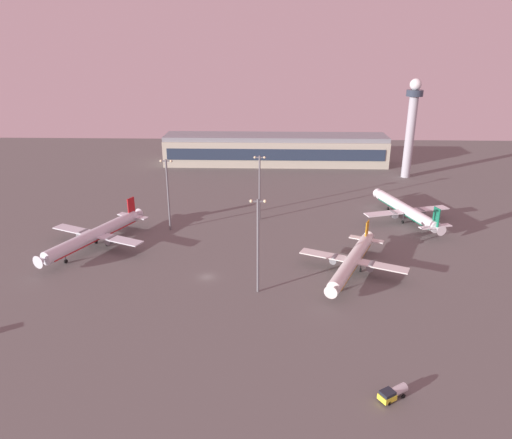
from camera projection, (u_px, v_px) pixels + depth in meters
name	position (u px, v px, depth m)	size (l,w,h in m)	color
ground_plane	(207.00, 277.00, 141.72)	(416.00, 416.00, 0.00)	#605E5B
terminal_building	(275.00, 150.00, 267.31)	(123.15, 22.40, 16.40)	#B2AD99
control_tower	(411.00, 123.00, 234.53)	(8.00, 8.00, 48.70)	#A8A8B2
airplane_mid_apron	(352.00, 261.00, 142.73)	(31.61, 40.02, 10.87)	silver
airplane_far_stand	(96.00, 235.00, 160.41)	(35.02, 44.33, 12.03)	silver
airplane_near_gate	(406.00, 210.00, 183.86)	(34.54, 43.95, 11.53)	white
fuel_truck	(392.00, 393.00, 93.40)	(6.44, 5.15, 2.35)	yellow
apron_light_central	(168.00, 190.00, 171.73)	(4.80, 0.90, 26.62)	slate
apron_light_east	(260.00, 184.00, 181.76)	(4.80, 0.90, 25.42)	slate
apron_light_west	(258.00, 241.00, 128.16)	(4.80, 0.90, 27.34)	slate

